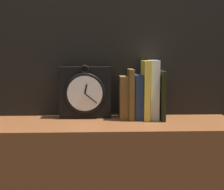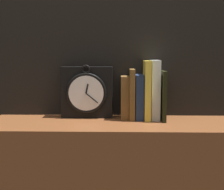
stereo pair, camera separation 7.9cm
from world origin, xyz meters
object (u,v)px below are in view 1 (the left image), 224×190
book_slot1_brown (131,94)px  book_slot5_black (161,95)px  book_slot2_navy (138,97)px  book_slot3_yellow (145,90)px  book_slot0_brown (124,97)px  clock (85,92)px  book_slot4_white (153,89)px

book_slot1_brown → book_slot5_black: size_ratio=1.03×
book_slot2_navy → book_slot3_yellow: (0.03, -0.01, 0.03)m
book_slot3_yellow → book_slot5_black: bearing=-6.2°
book_slot0_brown → book_slot1_brown: book_slot1_brown is taller
clock → book_slot4_white: book_slot4_white is taller
clock → book_slot1_brown: clock is taller
book_slot2_navy → book_slot0_brown: bearing=174.7°
book_slot0_brown → book_slot4_white: bearing=-2.2°
book_slot5_black → book_slot0_brown: bearing=172.9°
book_slot2_navy → book_slot5_black: (0.10, -0.01, 0.01)m
clock → book_slot0_brown: (0.16, -0.02, -0.02)m
clock → book_slot3_yellow: bearing=-6.7°
book_slot3_yellow → book_slot4_white: size_ratio=0.99×
book_slot0_brown → book_slot1_brown: 0.03m
clock → book_slot1_brown: bearing=-7.2°
book_slot4_white → book_slot2_navy: bearing=-179.3°
book_slot1_brown → book_slot4_white: (0.09, 0.00, 0.02)m
book_slot3_yellow → book_slot4_white: 0.03m
book_slot3_yellow → book_slot4_white: bearing=12.8°
book_slot3_yellow → book_slot5_black: book_slot3_yellow is taller
book_slot1_brown → book_slot5_black: (0.13, -0.01, -0.00)m
clock → book_slot5_black: (0.32, -0.04, -0.01)m
book_slot2_navy → book_slot4_white: (0.06, 0.00, 0.03)m
book_slot2_navy → book_slot3_yellow: size_ratio=0.76×
book_slot3_yellow → book_slot0_brown: bearing=172.2°
clock → book_slot2_navy: 0.22m
book_slot0_brown → book_slot5_black: (0.15, -0.02, 0.01)m
book_slot1_brown → book_slot2_navy: (0.03, 0.00, -0.01)m
clock → book_slot4_white: size_ratio=0.92×
book_slot0_brown → book_slot4_white: book_slot4_white is taller
book_slot3_yellow → book_slot5_black: size_ratio=1.20×
book_slot5_black → book_slot3_yellow: bearing=173.8°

